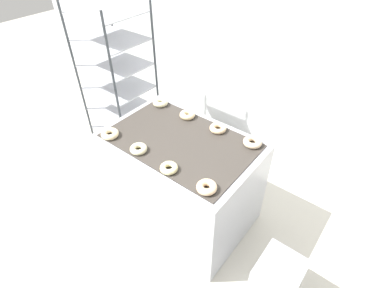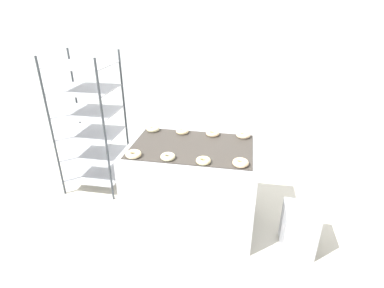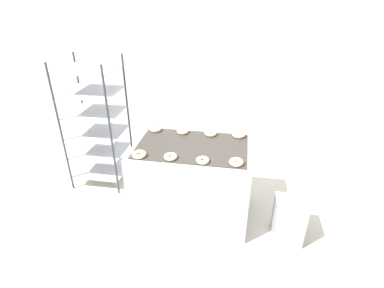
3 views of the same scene
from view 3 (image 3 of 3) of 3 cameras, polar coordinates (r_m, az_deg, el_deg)
ground_plane at (r=3.11m, az=-2.17°, el=-20.51°), size 14.00×14.00×0.00m
wall_back at (r=4.26m, az=3.45°, el=15.36°), size 8.00×0.05×2.80m
fryer_machine at (r=3.30m, az=0.00°, el=-7.01°), size 1.22×0.81×0.87m
baking_rack_cart at (r=3.89m, az=-17.75°, el=3.84°), size 0.65×0.59×1.62m
glaze_bin at (r=3.28m, az=17.87°, el=-13.57°), size 0.29×0.33×0.44m
donut_near_left at (r=2.91m, az=-10.04°, el=-1.96°), size 0.14×0.14×0.05m
donut_near_midleft at (r=2.84m, az=-4.12°, el=-2.41°), size 0.13×0.13×0.04m
donut_near_midright at (r=2.78m, az=2.06°, el=-3.11°), size 0.13×0.13×0.04m
donut_near_right at (r=2.77m, az=8.43°, el=-3.43°), size 0.13×0.13×0.05m
donut_far_left at (r=3.41m, az=-6.98°, el=2.89°), size 0.14×0.14×0.05m
donut_far_midleft at (r=3.33m, az=-1.78°, el=2.49°), size 0.13×0.13×0.05m
donut_far_midright at (r=3.29m, az=3.59°, el=2.08°), size 0.14×0.14×0.04m
donut_far_right at (r=3.29m, az=8.91°, el=1.79°), size 0.14×0.14×0.05m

